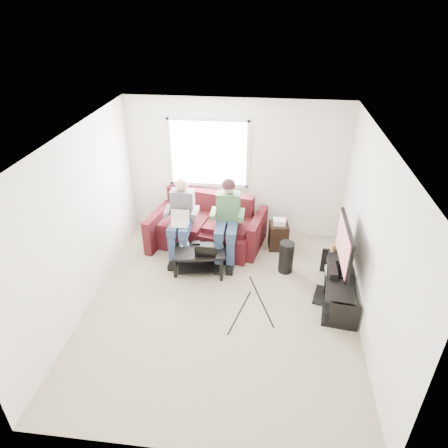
% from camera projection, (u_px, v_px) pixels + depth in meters
% --- Properties ---
extents(floor, '(4.50, 4.50, 0.00)m').
position_uv_depth(floor, '(221.00, 306.00, 6.07)').
color(floor, tan).
rests_on(floor, ground).
extents(ceiling, '(4.50, 4.50, 0.00)m').
position_uv_depth(ceiling, '(220.00, 140.00, 4.75)').
color(ceiling, white).
rests_on(ceiling, wall_back).
extents(wall_back, '(4.50, 0.00, 4.50)m').
position_uv_depth(wall_back, '(236.00, 170.00, 7.34)').
color(wall_back, white).
rests_on(wall_back, floor).
extents(wall_front, '(4.50, 0.00, 4.50)m').
position_uv_depth(wall_front, '(188.00, 367.00, 3.48)').
color(wall_front, white).
rests_on(wall_front, floor).
extents(wall_left, '(0.00, 4.50, 4.50)m').
position_uv_depth(wall_left, '(80.00, 224.00, 5.62)').
color(wall_left, white).
rests_on(wall_left, floor).
extents(wall_right, '(0.00, 4.50, 4.50)m').
position_uv_depth(wall_right, '(372.00, 243.00, 5.20)').
color(wall_right, white).
rests_on(wall_right, floor).
extents(window, '(1.48, 0.04, 1.28)m').
position_uv_depth(window, '(209.00, 153.00, 7.22)').
color(window, white).
rests_on(window, wall_back).
extents(sofa, '(2.18, 1.28, 0.93)m').
position_uv_depth(sofa, '(208.00, 228.00, 7.39)').
color(sofa, '#45111A').
rests_on(sofa, floor).
extents(person_left, '(0.40, 0.71, 1.39)m').
position_uv_depth(person_left, '(181.00, 216.00, 6.90)').
color(person_left, navy).
rests_on(person_left, sofa).
extents(person_right, '(0.40, 0.71, 1.44)m').
position_uv_depth(person_right, '(227.00, 215.00, 6.80)').
color(person_right, navy).
rests_on(person_right, sofa).
extents(laptop_silver, '(0.37, 0.31, 0.24)m').
position_uv_depth(laptop_silver, '(179.00, 221.00, 6.76)').
color(laptop_silver, silver).
rests_on(laptop_silver, person_left).
extents(coffee_table, '(0.91, 0.64, 0.42)m').
position_uv_depth(coffee_table, '(200.00, 256.00, 6.68)').
color(coffee_table, black).
rests_on(coffee_table, floor).
extents(laptop_black, '(0.36, 0.27, 0.24)m').
position_uv_depth(laptop_black, '(206.00, 247.00, 6.48)').
color(laptop_black, black).
rests_on(laptop_black, coffee_table).
extents(controller_a, '(0.16, 0.12, 0.04)m').
position_uv_depth(controller_a, '(185.00, 244.00, 6.74)').
color(controller_a, silver).
rests_on(controller_a, coffee_table).
extents(controller_b, '(0.15, 0.11, 0.04)m').
position_uv_depth(controller_b, '(196.00, 243.00, 6.78)').
color(controller_b, black).
rests_on(controller_b, coffee_table).
extents(controller_c, '(0.16, 0.12, 0.04)m').
position_uv_depth(controller_c, '(219.00, 246.00, 6.71)').
color(controller_c, gray).
rests_on(controller_c, coffee_table).
extents(tv_stand, '(0.59, 1.41, 0.45)m').
position_uv_depth(tv_stand, '(338.00, 288.00, 6.12)').
color(tv_stand, black).
rests_on(tv_stand, floor).
extents(tv, '(0.12, 1.10, 0.81)m').
position_uv_depth(tv, '(344.00, 246.00, 5.85)').
color(tv, black).
rests_on(tv, tv_stand).
extents(soundbar, '(0.12, 0.50, 0.10)m').
position_uv_depth(soundbar, '(332.00, 268.00, 6.07)').
color(soundbar, black).
rests_on(soundbar, tv_stand).
extents(drink_cup, '(0.08, 0.08, 0.12)m').
position_uv_depth(drink_cup, '(333.00, 248.00, 6.51)').
color(drink_cup, '#B27E4C').
rests_on(drink_cup, tv_stand).
extents(console_white, '(0.30, 0.22, 0.06)m').
position_uv_depth(console_white, '(342.00, 302.00, 5.74)').
color(console_white, silver).
rests_on(console_white, tv_stand).
extents(console_grey, '(0.34, 0.26, 0.08)m').
position_uv_depth(console_grey, '(336.00, 272.00, 6.34)').
color(console_grey, gray).
rests_on(console_grey, tv_stand).
extents(console_black, '(0.38, 0.30, 0.07)m').
position_uv_depth(console_black, '(339.00, 286.00, 6.04)').
color(console_black, black).
rests_on(console_black, tv_stand).
extents(subwoofer, '(0.25, 0.25, 0.56)m').
position_uv_depth(subwoofer, '(286.00, 257.00, 6.69)').
color(subwoofer, black).
rests_on(subwoofer, floor).
extents(keyboard_floor, '(0.27, 0.50, 0.03)m').
position_uv_depth(keyboard_floor, '(319.00, 295.00, 6.26)').
color(keyboard_floor, black).
rests_on(keyboard_floor, floor).
extents(end_table, '(0.34, 0.34, 0.60)m').
position_uv_depth(end_table, '(278.00, 235.00, 7.32)').
color(end_table, black).
rests_on(end_table, floor).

